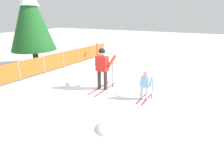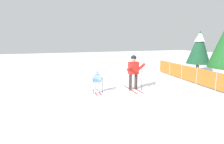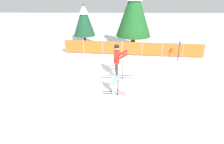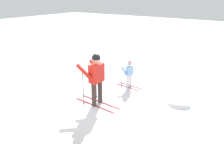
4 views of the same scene
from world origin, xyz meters
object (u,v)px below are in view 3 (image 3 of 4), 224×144
(safety_fence, at_px, (132,48))
(trail_marker, at_px, (179,49))
(skier_child, at_px, (114,80))
(skier_adult, at_px, (117,58))
(conifer_far, at_px, (134,9))
(conifer_near, at_px, (84,19))

(safety_fence, xyz_separation_m, trail_marker, (3.04, -1.12, 0.29))
(skier_child, xyz_separation_m, safety_fence, (1.23, 5.96, -0.13))
(skier_adult, height_order, conifer_far, conifer_far)
(safety_fence, bearing_deg, conifer_near, 138.21)
(trail_marker, bearing_deg, conifer_far, 134.46)
(skier_child, bearing_deg, skier_adult, 89.70)
(safety_fence, bearing_deg, trail_marker, -20.27)
(conifer_far, bearing_deg, conifer_near, 157.54)
(safety_fence, height_order, trail_marker, trail_marker)
(safety_fence, bearing_deg, skier_child, -101.69)
(skier_adult, distance_m, trail_marker, 5.02)
(conifer_far, bearing_deg, skier_adult, -102.44)
(skier_child, height_order, trail_marker, trail_marker)
(conifer_near, bearing_deg, skier_adult, -69.39)
(safety_fence, distance_m, trail_marker, 3.26)
(skier_adult, height_order, conifer_near, conifer_near)
(conifer_near, relative_size, trail_marker, 2.56)
(trail_marker, bearing_deg, conifer_near, 146.45)
(skier_adult, bearing_deg, trail_marker, 36.92)
(safety_fence, relative_size, conifer_near, 2.93)
(conifer_near, height_order, trail_marker, conifer_near)
(safety_fence, bearing_deg, conifer_far, 83.95)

